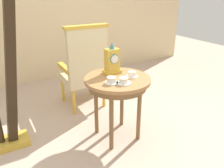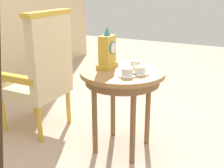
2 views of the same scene
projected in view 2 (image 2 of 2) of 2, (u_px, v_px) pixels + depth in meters
ground_plane at (126, 154)px, 2.46m from camera, size 10.00×10.00×0.00m
side_table at (122, 81)px, 2.36m from camera, size 0.68×0.68×0.70m
teacup_left at (127, 73)px, 2.18m from camera, size 0.13×0.13×0.06m
teacup_right at (140, 71)px, 2.23m from camera, size 0.14×0.14×0.06m
teacup_center at (135, 64)px, 2.42m from camera, size 0.12×0.12×0.06m
mantel_clock at (107, 52)px, 2.37m from camera, size 0.19×0.11×0.34m
armchair at (42, 71)px, 2.70m from camera, size 0.56×0.54×1.14m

